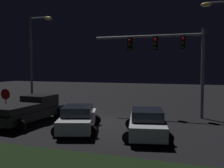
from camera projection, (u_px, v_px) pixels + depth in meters
name	position (u px, v px, depth m)	size (l,w,h in m)	color
ground_plane	(105.00, 121.00, 17.13)	(80.00, 80.00, 0.00)	black
pickup_truck	(30.00, 108.00, 16.45)	(3.15, 5.54, 1.80)	black
car_sedan	(78.00, 118.00, 14.50)	(3.29, 4.74, 1.51)	silver
car_sedan_far	(147.00, 123.00, 13.33)	(3.04, 4.67, 1.51)	silver
traffic_signal_gantry	(168.00, 52.00, 18.52)	(8.32, 0.56, 6.50)	slate
street_lamp_left	(35.00, 51.00, 22.14)	(2.28, 0.44, 8.23)	slate
stop_sign	(6.00, 98.00, 17.38)	(0.76, 0.08, 2.23)	slate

